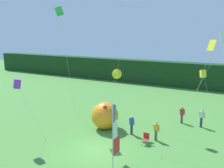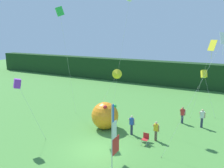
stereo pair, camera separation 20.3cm
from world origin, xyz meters
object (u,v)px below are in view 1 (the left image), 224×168
Objects in this scene: person_far_left at (132,124)px; inflatable_balloon at (105,116)px; kite_yellow_delta_4 at (117,74)px; person_near_banner at (156,130)px; person_mid_field at (202,117)px; kite_yellow_box_5 at (203,74)px; person_far_right at (182,114)px; kite_white_diamond_0 at (219,48)px; kite_purple_box_6 at (17,84)px; folding_chair at (146,138)px; kite_green_box_1 at (59,12)px; kite_yellow_diamond_2 at (211,49)px; banner_flag at (115,136)px.

inflatable_balloon is at bearing 178.86° from person_far_left.
person_near_banner is at bearing -11.98° from kite_yellow_delta_4.
kite_yellow_box_5 is at bearing 98.40° from person_mid_field.
kite_white_diamond_0 is (3.05, -5.43, 6.77)m from person_far_right.
person_near_banner is 5.00m from person_far_right.
inflatable_balloon is at bearing 49.29° from kite_purple_box_6.
folding_chair is 13.63m from kite_green_box_1.
inflatable_balloon is (-5.96, -4.66, 0.36)m from person_far_right.
kite_yellow_diamond_2 is (-1.08, 6.44, -0.45)m from kite_white_diamond_0.
banner_flag is 10.49m from person_mid_field.
inflatable_balloon reaches higher than person_near_banner.
kite_yellow_delta_4 is (-8.12, 1.40, -2.62)m from kite_white_diamond_0.
kite_yellow_box_5 reaches higher than person_far_left.
kite_yellow_diamond_2 reaches higher than kite_yellow_delta_4.
person_far_left is 0.67× the size of inflatable_balloon.
person_near_banner is at bearing 62.29° from folding_chair.
kite_yellow_diamond_2 reaches higher than banner_flag.
person_far_right is 0.35× the size of kite_yellow_box_5.
kite_purple_box_6 is (-13.67, -4.64, -2.89)m from kite_white_diamond_0.
kite_green_box_1 is 7.96m from kite_purple_box_6.
inflatable_balloon is 0.29× the size of kite_white_diamond_0.
person_near_banner is at bearing -102.50° from person_far_right.
kite_purple_box_6 is at bearing -128.89° from kite_yellow_box_5.
banner_flag is 0.54× the size of kite_yellow_diamond_2.
kite_yellow_box_5 is at bearing 37.27° from kite_green_box_1.
kite_white_diamond_0 is at bearing -4.92° from inflatable_balloon.
kite_yellow_diamond_2 is 16.96m from kite_purple_box_6.
kite_yellow_box_5 is (2.20, 9.36, 3.41)m from person_near_banner.
kite_yellow_box_5 is at bearing 101.01° from kite_white_diamond_0.
kite_yellow_box_5 is at bearing 52.23° from inflatable_balloon.
banner_flag is at bearing -104.27° from person_near_banner.
folding_chair is (-3.42, -5.64, -0.43)m from person_mid_field.
person_far_left is (-0.96, 5.09, -1.18)m from banner_flag.
folding_chair is (4.36, -1.22, -0.73)m from inflatable_balloon.
person_mid_field is at bearing 103.33° from kite_white_diamond_0.
folding_chair is 10.24m from kite_yellow_diamond_2.
banner_flag is 0.79× the size of kite_yellow_delta_4.
person_near_banner is 7.96m from kite_white_diamond_0.
kite_green_box_1 reaches higher than person_mid_field.
kite_white_diamond_0 is at bearing -9.76° from kite_yellow_delta_4.
person_mid_field is 0.16× the size of kite_green_box_1.
person_far_right is at bearing 38.49° from kite_yellow_delta_4.
kite_purple_box_6 is at bearing -88.46° from kite_green_box_1.
folding_chair is 0.10× the size of kite_white_diamond_0.
person_far_left is at bearing -132.64° from kite_yellow_diamond_2.
kite_white_diamond_0 is at bearing -76.67° from person_mid_field.
kite_yellow_box_5 is at bearing 76.42° from banner_flag.
person_near_banner is at bearing -4.45° from person_far_left.
kite_yellow_diamond_2 is at bearing 47.36° from person_far_left.
kite_yellow_delta_4 reaches higher than person_far_left.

